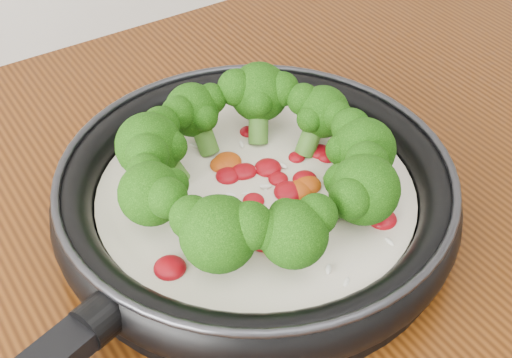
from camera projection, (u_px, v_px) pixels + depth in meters
skillet at (254, 191)px, 0.63m from camera, size 0.58×0.45×0.10m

